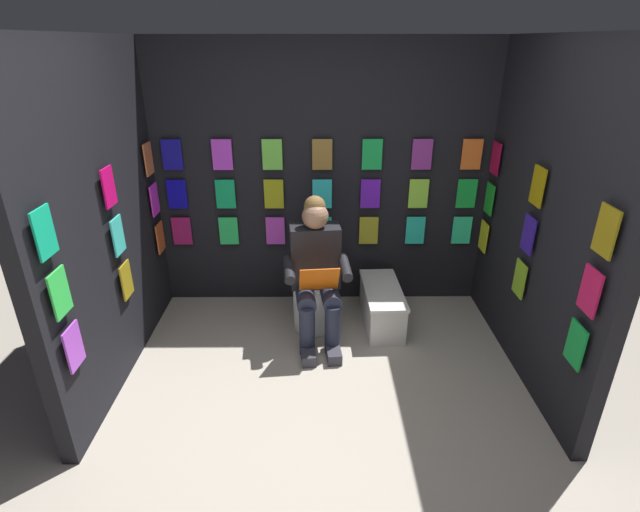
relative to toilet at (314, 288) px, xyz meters
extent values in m
plane|color=#B2A899|center=(-0.07, 1.58, -0.33)|extent=(30.00, 30.00, 0.00)
cube|color=black|center=(-0.07, -0.48, 0.84)|extent=(3.02, 0.10, 2.33)
cube|color=#9B165A|center=(1.20, -0.39, 0.38)|extent=(0.17, 0.01, 0.26)
cube|color=#21D15C|center=(0.78, -0.39, 0.38)|extent=(0.17, 0.01, 0.26)
cube|color=#B335BD|center=(0.35, -0.39, 0.38)|extent=(0.17, 0.01, 0.26)
cube|color=#19C5B6|center=(-0.07, -0.39, 0.38)|extent=(0.17, 0.01, 0.26)
cube|color=#A7A320|center=(-0.50, -0.39, 0.38)|extent=(0.17, 0.01, 0.26)
cube|color=#22D8BB|center=(-0.92, -0.39, 0.38)|extent=(0.17, 0.01, 0.26)
cube|color=#2DECA1|center=(-1.35, -0.39, 0.38)|extent=(0.17, 0.01, 0.26)
cube|color=#0C0AAB|center=(1.20, -0.39, 0.73)|extent=(0.17, 0.01, 0.26)
cube|color=#0EAD64|center=(0.78, -0.39, 0.73)|extent=(0.17, 0.01, 0.26)
cube|color=#A0A513|center=(0.35, -0.39, 0.73)|extent=(0.17, 0.01, 0.26)
cube|color=#2AD9DD|center=(-0.07, -0.39, 0.73)|extent=(0.17, 0.01, 0.26)
cube|color=#6316D1|center=(-0.50, -0.39, 0.73)|extent=(0.17, 0.01, 0.26)
cube|color=#97EA3C|center=(-0.92, -0.39, 0.73)|extent=(0.17, 0.01, 0.26)
cube|color=green|center=(-1.35, -0.39, 0.73)|extent=(0.17, 0.01, 0.26)
cube|color=#131198|center=(1.20, -0.39, 1.08)|extent=(0.17, 0.01, 0.26)
cube|color=#C13AE7|center=(0.78, -0.39, 1.08)|extent=(0.17, 0.01, 0.26)
cube|color=#69D142|center=(0.35, -0.39, 1.08)|extent=(0.17, 0.01, 0.26)
cube|color=olive|center=(-0.07, -0.39, 1.08)|extent=(0.17, 0.01, 0.26)
cube|color=green|center=(-0.50, -0.39, 1.08)|extent=(0.17, 0.01, 0.26)
cube|color=purple|center=(-0.92, -0.39, 1.08)|extent=(0.17, 0.01, 0.26)
cube|color=orange|center=(-1.35, -0.39, 1.08)|extent=(0.17, 0.01, 0.26)
cube|color=black|center=(-1.58, 0.58, 0.84)|extent=(0.10, 2.01, 2.33)
cube|color=yellow|center=(-1.50, -0.24, 0.38)|extent=(0.01, 0.17, 0.26)
cube|color=#89BE26|center=(-1.50, 0.58, 0.38)|extent=(0.01, 0.17, 0.26)
cube|color=green|center=(-1.50, 1.39, 0.38)|extent=(0.01, 0.17, 0.26)
cube|color=green|center=(-1.50, -0.24, 0.73)|extent=(0.01, 0.17, 0.26)
cube|color=#32199A|center=(-1.50, 0.58, 0.73)|extent=(0.01, 0.17, 0.26)
cube|color=#CF1851|center=(-1.50, 1.39, 0.73)|extent=(0.01, 0.17, 0.26)
cube|color=#A00C3C|center=(-1.50, -0.24, 1.08)|extent=(0.01, 0.17, 0.26)
cube|color=#A2850B|center=(-1.50, 0.58, 1.08)|extent=(0.01, 0.17, 0.26)
cube|color=olive|center=(-1.50, 1.39, 1.08)|extent=(0.01, 0.17, 0.26)
cube|color=black|center=(1.44, 0.58, 0.84)|extent=(0.10, 2.01, 2.33)
cube|color=#BA4CE7|center=(1.36, 1.39, 0.38)|extent=(0.01, 0.17, 0.26)
cube|color=#AC901B|center=(1.36, 0.58, 0.38)|extent=(0.01, 0.17, 0.26)
cube|color=#CF5C29|center=(1.36, -0.24, 0.38)|extent=(0.01, 0.17, 0.26)
cube|color=#36DF52|center=(1.36, 1.39, 0.73)|extent=(0.01, 0.17, 0.26)
cube|color=#3FDBD0|center=(1.36, 0.58, 0.73)|extent=(0.01, 0.17, 0.26)
cube|color=#F033EA|center=(1.36, -0.24, 0.73)|extent=(0.01, 0.17, 0.26)
cube|color=#15C38C|center=(1.36, 1.39, 1.08)|extent=(0.01, 0.17, 0.26)
cube|color=#EE0D6A|center=(1.36, 0.58, 1.08)|extent=(0.01, 0.17, 0.26)
cube|color=orange|center=(1.36, -0.24, 1.08)|extent=(0.01, 0.17, 0.26)
cylinder|color=white|center=(-0.01, 0.08, -0.13)|extent=(0.38, 0.38, 0.40)
cylinder|color=white|center=(-0.01, 0.08, 0.09)|extent=(0.41, 0.41, 0.02)
cube|color=white|center=(0.02, -0.18, 0.25)|extent=(0.40, 0.22, 0.36)
cylinder|color=white|center=(0.01, -0.09, 0.25)|extent=(0.39, 0.11, 0.39)
cube|color=black|center=(-0.01, 0.11, 0.36)|extent=(0.42, 0.26, 0.52)
sphere|color=tan|center=(-0.01, 0.14, 0.71)|extent=(0.21, 0.21, 0.21)
sphere|color=olive|center=(-0.01, 0.11, 0.78)|extent=(0.17, 0.17, 0.17)
cylinder|color=#23283D|center=(-0.13, 0.30, 0.11)|extent=(0.19, 0.41, 0.15)
cylinder|color=#23283D|center=(0.07, 0.32, 0.11)|extent=(0.19, 0.41, 0.15)
cylinder|color=#23283D|center=(-0.14, 0.48, -0.11)|extent=(0.12, 0.12, 0.42)
cylinder|color=#23283D|center=(0.06, 0.49, -0.11)|extent=(0.12, 0.12, 0.42)
cube|color=#33333D|center=(-0.15, 0.54, -0.28)|extent=(0.13, 0.27, 0.09)
cube|color=#33333D|center=(0.05, 0.55, -0.28)|extent=(0.13, 0.27, 0.09)
cylinder|color=black|center=(-0.24, 0.26, 0.33)|extent=(0.11, 0.32, 0.13)
cylinder|color=black|center=(0.19, 0.31, 0.33)|extent=(0.11, 0.32, 0.13)
cube|color=#E0590C|center=(-0.04, 0.45, 0.32)|extent=(0.31, 0.16, 0.23)
cube|color=white|center=(-0.59, 0.05, -0.17)|extent=(0.32, 0.73, 0.32)
cube|color=white|center=(-0.59, 0.05, 0.01)|extent=(0.34, 0.76, 0.03)
camera|label=1|loc=(-0.02, 3.63, 1.96)|focal=26.64mm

